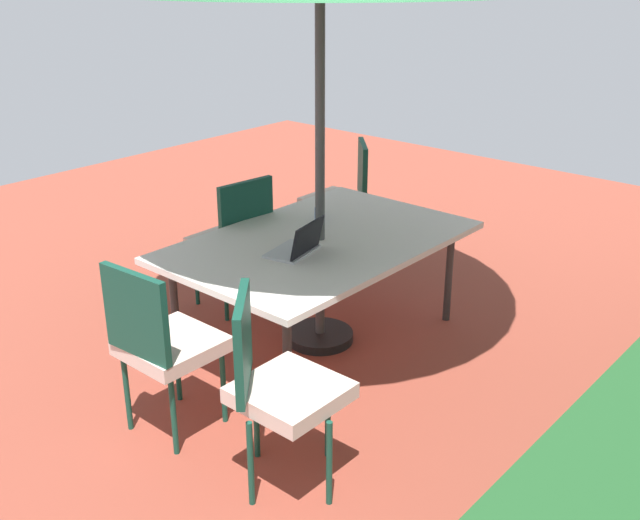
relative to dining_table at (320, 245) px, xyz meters
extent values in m
cube|color=brown|center=(0.00, 0.00, -0.69)|extent=(10.00, 10.00, 0.02)
cube|color=silver|center=(0.00, 0.00, 0.02)|extent=(1.92, 1.24, 0.04)
cylinder|color=#333333|center=(-0.81, -0.47, -0.34)|extent=(0.05, 0.05, 0.68)
cylinder|color=#333333|center=(0.81, -0.47, -0.34)|extent=(0.05, 0.05, 0.68)
cylinder|color=#333333|center=(-0.81, 0.47, -0.34)|extent=(0.05, 0.05, 0.68)
cylinder|color=#333333|center=(0.81, 0.47, -0.34)|extent=(0.05, 0.05, 0.68)
cylinder|color=#4C4C4C|center=(0.00, 0.00, 0.62)|extent=(0.06, 0.06, 2.59)
cylinder|color=black|center=(0.00, 0.00, -0.65)|extent=(0.44, 0.44, 0.06)
cube|color=beige|center=(-1.20, -0.86, -0.19)|extent=(0.46, 0.46, 0.08)
cube|color=#144738|center=(-1.34, -0.71, 0.08)|extent=(0.35, 0.33, 0.45)
cylinder|color=#144738|center=(-1.21, -1.12, -0.45)|extent=(0.03, 0.03, 0.45)
cylinder|color=#144738|center=(-0.95, -0.87, -0.45)|extent=(0.03, 0.03, 0.45)
cylinder|color=#144738|center=(-1.45, -0.85, -0.45)|extent=(0.03, 0.03, 0.45)
cylinder|color=#144738|center=(-1.19, -0.61, -0.45)|extent=(0.03, 0.03, 0.45)
cube|color=beige|center=(0.01, -0.84, -0.19)|extent=(0.46, 0.46, 0.08)
cube|color=#144738|center=(0.03, -0.63, 0.08)|extent=(0.44, 0.09, 0.45)
cylinder|color=#144738|center=(-0.19, -1.00, -0.45)|extent=(0.03, 0.03, 0.45)
cylinder|color=#144738|center=(0.17, -1.04, -0.45)|extent=(0.03, 0.03, 0.45)
cylinder|color=#144738|center=(-0.15, -0.64, -0.45)|extent=(0.03, 0.03, 0.45)
cylinder|color=#144738|center=(0.21, -0.68, -0.45)|extent=(0.03, 0.03, 0.45)
cube|color=beige|center=(1.16, 0.82, -0.19)|extent=(0.46, 0.46, 0.08)
cube|color=#144738|center=(1.30, 0.67, 0.08)|extent=(0.35, 0.32, 0.45)
cylinder|color=#144738|center=(1.18, 1.08, -0.45)|extent=(0.03, 0.03, 0.45)
cylinder|color=#144738|center=(0.91, 0.84, -0.45)|extent=(0.03, 0.03, 0.45)
cylinder|color=#144738|center=(1.42, 0.81, -0.45)|extent=(0.03, 0.03, 0.45)
cylinder|color=#144738|center=(1.15, 0.57, -0.45)|extent=(0.03, 0.03, 0.45)
cube|color=beige|center=(1.24, 0.05, -0.19)|extent=(0.46, 0.46, 0.08)
cube|color=#144738|center=(1.45, 0.06, 0.08)|extent=(0.07, 0.44, 0.45)
cylinder|color=#144738|center=(1.04, 0.21, -0.45)|extent=(0.03, 0.03, 0.45)
cylinder|color=#144738|center=(1.07, -0.14, -0.45)|extent=(0.03, 0.03, 0.45)
cylinder|color=#144738|center=(1.40, 0.24, -0.45)|extent=(0.03, 0.03, 0.45)
cylinder|color=#144738|center=(1.43, -0.12, -0.45)|extent=(0.03, 0.03, 0.45)
cube|color=#B7B7BC|center=(0.29, 0.03, 0.05)|extent=(0.36, 0.28, 0.02)
cube|color=black|center=(0.27, 0.13, 0.16)|extent=(0.32, 0.11, 0.20)
cylinder|color=#334C99|center=(-0.27, -0.24, 0.09)|extent=(0.06, 0.06, 0.09)
camera|label=1|loc=(3.34, 2.89, 1.72)|focal=42.09mm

